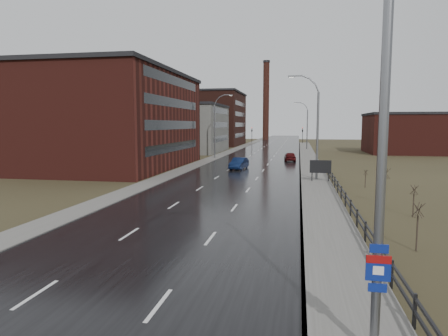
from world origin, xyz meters
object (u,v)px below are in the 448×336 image
at_px(billboard, 320,167).
at_px(car_near, 239,164).
at_px(car_far, 290,157).
at_px(streetlight_main, 369,126).

xyz_separation_m(billboard, car_near, (-10.16, 10.75, -0.86)).
bearing_deg(car_far, billboard, 94.36).
bearing_deg(streetlight_main, car_far, 93.03).
bearing_deg(car_far, streetlight_main, 88.86).
xyz_separation_m(billboard, car_far, (-3.60, 24.02, -0.88)).
bearing_deg(billboard, car_near, 133.36).
relative_size(streetlight_main, car_far, 2.71).
height_order(billboard, car_far, billboard).
bearing_deg(car_near, streetlight_main, -70.65).
height_order(streetlight_main, billboard, streetlight_main).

